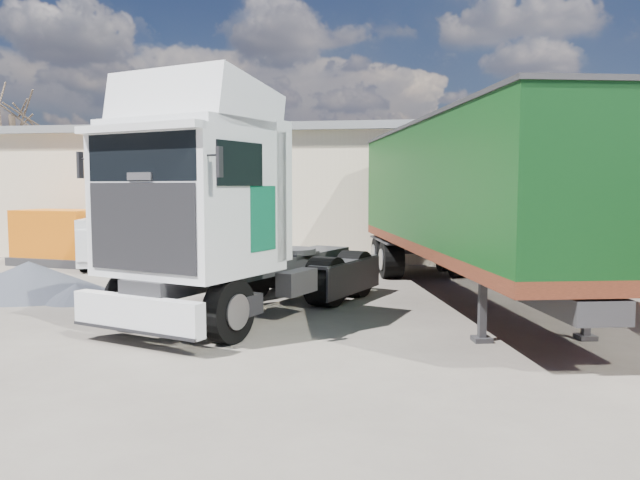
# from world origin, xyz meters

# --- Properties ---
(ground) EXTENTS (120.00, 120.00, 0.00)m
(ground) POSITION_xyz_m (0.00, 0.00, 0.00)
(ground) COLOR black
(ground) RESTS_ON ground
(warehouse) EXTENTS (30.60, 12.60, 5.42)m
(warehouse) POSITION_xyz_m (-6.00, 16.00, 2.66)
(warehouse) COLOR beige
(warehouse) RESTS_ON ground
(brick_boundary_wall) EXTENTS (0.35, 26.00, 2.50)m
(brick_boundary_wall) POSITION_xyz_m (11.50, 6.00, 1.25)
(brick_boundary_wall) COLOR maroon
(brick_boundary_wall) RESTS_ON ground
(bare_tree) EXTENTS (4.00, 4.00, 9.60)m
(bare_tree) POSITION_xyz_m (-18.00, 20.00, 7.92)
(bare_tree) COLOR #382B21
(bare_tree) RESTS_ON ground
(tractor_unit) EXTENTS (5.26, 8.00, 5.12)m
(tractor_unit) POSITION_xyz_m (1.00, -0.43, 2.15)
(tractor_unit) COLOR black
(tractor_unit) RESTS_ON ground
(box_trailer) EXTENTS (6.00, 13.91, 4.53)m
(box_trailer) POSITION_xyz_m (6.31, 3.21, 2.76)
(box_trailer) COLOR #2D2D30
(box_trailer) RESTS_ON ground
(panel_van) EXTENTS (2.89, 4.71, 1.80)m
(panel_van) POSITION_xyz_m (-5.63, 7.88, 0.93)
(panel_van) COLOR black
(panel_van) RESTS_ON ground
(orange_skip) EXTENTS (3.55, 2.55, 2.03)m
(orange_skip) POSITION_xyz_m (-8.00, 8.17, 0.89)
(orange_skip) COLOR #2D2D30
(orange_skip) RESTS_ON ground
(gravel_heap) EXTENTS (5.52, 4.92, 0.91)m
(gravel_heap) POSITION_xyz_m (-5.22, 2.01, 0.42)
(gravel_heap) COLOR #1F222A
(gravel_heap) RESTS_ON ground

